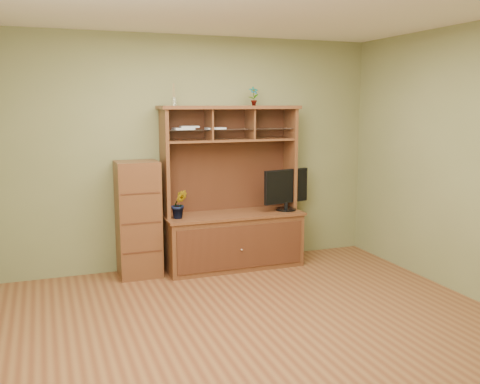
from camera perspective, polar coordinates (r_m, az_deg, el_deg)
room at (r=4.47m, az=2.04°, el=2.05°), size 4.54×4.04×2.74m
media_hutch at (r=6.33m, az=-0.83°, el=-3.36°), size 1.66×0.61×1.90m
monitor at (r=6.43m, az=4.96°, el=0.35°), size 0.62×0.24×0.50m
orchid_plant at (r=6.01m, az=-6.50°, el=-1.29°), size 0.19×0.16×0.33m
top_plant at (r=6.36m, az=1.47°, el=10.20°), size 0.12×0.08×0.22m
reed_diffuser at (r=6.06m, az=-7.08°, el=10.05°), size 0.05×0.05×0.25m
magazines at (r=6.13m, az=-4.75°, el=6.83°), size 0.60×0.18×0.04m
side_cabinet at (r=6.08m, az=-10.79°, el=-2.85°), size 0.46×0.42×1.30m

